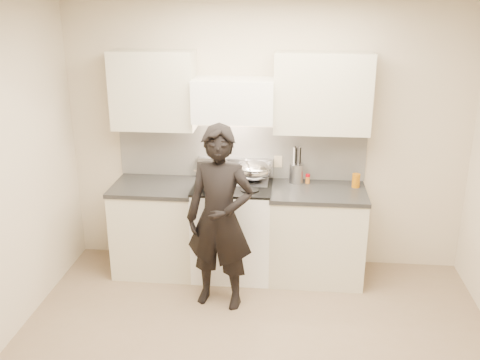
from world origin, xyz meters
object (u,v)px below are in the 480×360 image
(stove, at_px, (233,229))
(wok, at_px, (254,170))
(utensil_crock, at_px, (296,172))
(counter_right, at_px, (316,233))
(person, at_px, (220,219))

(stove, relative_size, wok, 2.13)
(stove, relative_size, utensil_crock, 2.63)
(counter_right, bearing_deg, person, -145.99)
(stove, height_order, wok, wok)
(counter_right, bearing_deg, stove, -180.00)
(stove, bearing_deg, utensil_crock, 17.11)
(counter_right, relative_size, wok, 2.04)
(utensil_crock, bearing_deg, person, -130.30)
(person, bearing_deg, counter_right, 44.29)
(utensil_crock, bearing_deg, stove, -162.89)
(stove, height_order, person, person)
(counter_right, relative_size, utensil_crock, 2.52)
(utensil_crock, bearing_deg, wok, -171.35)
(wok, relative_size, person, 0.27)
(counter_right, xyz_separation_m, person, (-0.88, -0.59, 0.38))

